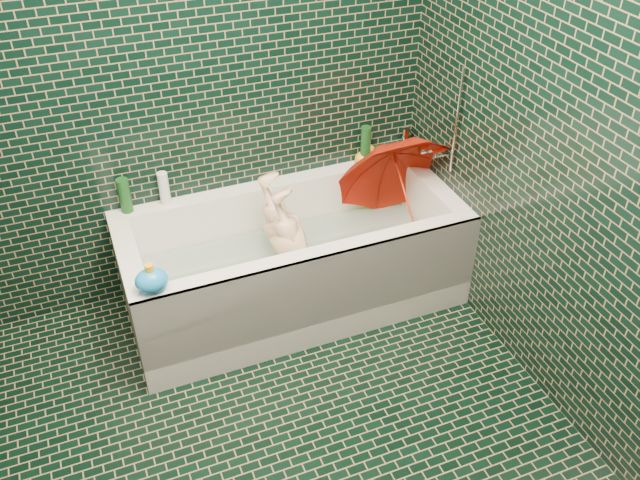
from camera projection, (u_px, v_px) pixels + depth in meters
name	position (u px, v px, depth m)	size (l,w,h in m)	color
wall_back	(166.00, 65.00, 3.05)	(2.80, 2.80, 0.00)	black
wall_right	(611.00, 154.00, 2.40)	(2.80, 2.80, 0.00)	black
bathtub	(295.00, 271.00, 3.51)	(1.70, 0.75, 0.55)	white
bath_mat	(294.00, 277.00, 3.56)	(1.35, 0.47, 0.01)	green
water	(293.00, 255.00, 3.47)	(1.48, 0.53, 0.00)	silver
faucet	(442.00, 146.00, 3.43)	(0.18, 0.19, 0.55)	silver
child	(298.00, 257.00, 3.45)	(0.34, 0.22, 0.93)	beige
umbrella	(405.00, 195.00, 3.48)	(0.65, 0.65, 0.57)	red
soap_bottle_a	(407.00, 156.00, 3.79)	(0.11, 0.11, 0.28)	white
soap_bottle_b	(401.00, 155.00, 3.81)	(0.08, 0.08, 0.17)	#411C6C
soap_bottle_c	(381.00, 159.00, 3.77)	(0.14, 0.14, 0.18)	#134419
bottle_right_tall	(366.00, 146.00, 3.65)	(0.06, 0.06, 0.23)	#134419
bottle_right_pump	(406.00, 142.00, 3.75)	(0.05, 0.05, 0.17)	silver
bottle_left_tall	(125.00, 196.00, 3.30)	(0.06, 0.06, 0.18)	#134419
bottle_left_short	(164.00, 188.00, 3.36)	(0.05, 0.05, 0.18)	white
rubber_duck	(365.00, 156.00, 3.70)	(0.13, 0.10, 0.11)	#FFB01A
bath_toy	(152.00, 280.00, 2.83)	(0.15, 0.13, 0.14)	#1986E5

